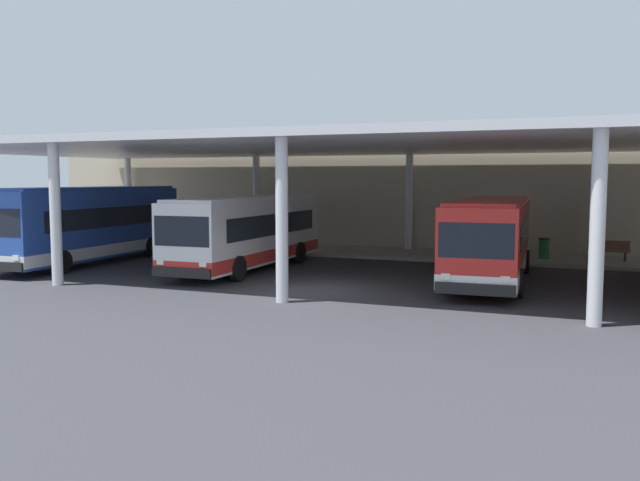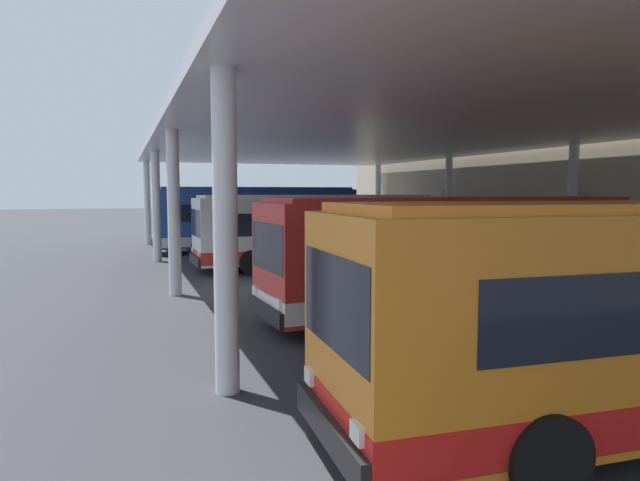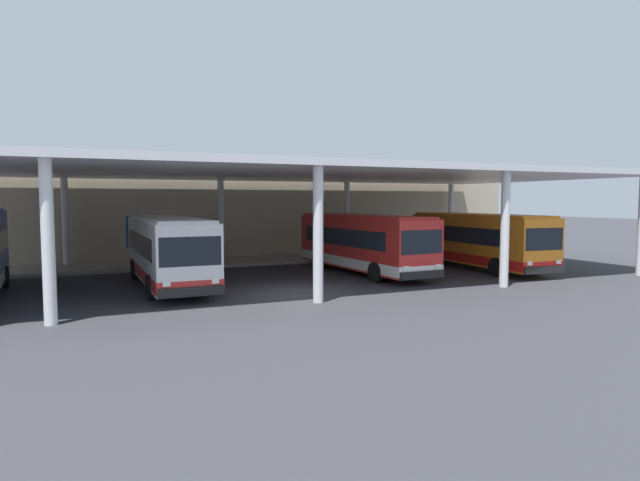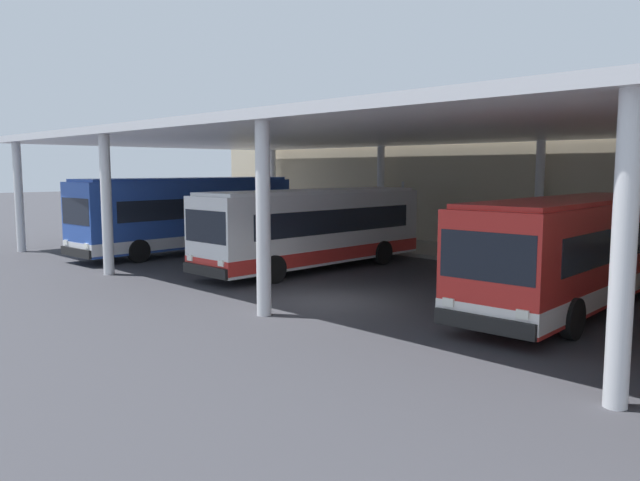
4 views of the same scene
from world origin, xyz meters
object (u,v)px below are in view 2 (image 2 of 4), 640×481
bus_nearest_bay (258,218)px  bus_middle_bay (455,254)px  bus_second_bay (317,230)px  banner_sign (443,219)px

bus_nearest_bay → bus_middle_bay: bus_nearest_bay is taller
bus_nearest_bay → bus_second_bay: bus_nearest_bay is taller
bus_middle_bay → bus_second_bay: bearing=-178.4°
bus_second_bay → banner_sign: (-1.01, 6.99, 0.32)m
bus_second_bay → banner_sign: size_ratio=3.30×
bus_second_bay → banner_sign: 7.07m
bus_second_bay → bus_middle_bay: 10.29m
bus_second_bay → bus_nearest_bay: bearing=-174.5°
bus_nearest_bay → bus_middle_bay: (18.18, 1.05, -0.19)m
bus_nearest_bay → banner_sign: bearing=48.4°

